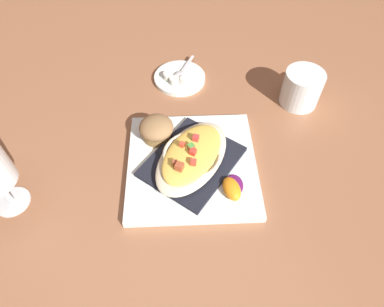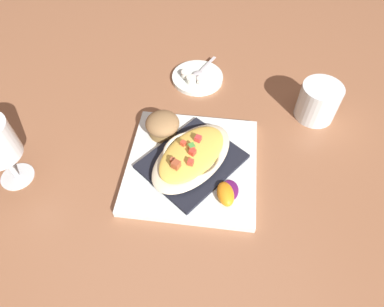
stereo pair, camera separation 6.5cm
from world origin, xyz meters
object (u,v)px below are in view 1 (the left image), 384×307
orange_garnish (232,188)px  creamer_cup_0 (168,76)px  gratin_dish (192,156)px  spoon (181,73)px  creamer_cup_1 (175,81)px  creamer_saucer (180,78)px  coffee_mug (302,89)px  square_plate (192,165)px  creamer_cup_2 (185,81)px  muffin (156,129)px

orange_garnish → creamer_cup_0: (-0.03, 0.35, -0.01)m
gratin_dish → creamer_cup_0: 0.27m
orange_garnish → creamer_cup_0: orange_garnish is taller
spoon → creamer_cup_1: size_ratio=3.62×
creamer_cup_0 → creamer_cup_1: bearing=-66.0°
creamer_saucer → spoon: size_ratio=1.47×
creamer_cup_0 → creamer_cup_1: 0.03m
coffee_mug → creamer_saucer: bearing=148.0°
spoon → square_plate: bearing=-100.8°
gratin_dish → creamer_cup_2: (0.05, 0.24, -0.02)m
creamer_saucer → gratin_dish: bearing=-100.1°
coffee_mug → spoon: coffee_mug is taller
orange_garnish → creamer_cup_2: (0.00, 0.32, -0.01)m
spoon → creamer_cup_0: bearing=-172.3°
creamer_cup_0 → gratin_dish: bearing=-94.1°
gratin_dish → orange_garnish: bearing=-57.5°
spoon → creamer_cup_1: creamer_cup_1 is taller
spoon → creamer_cup_2: creamer_cup_2 is taller
gratin_dish → spoon: (0.05, 0.27, -0.02)m
coffee_mug → creamer_cup_1: coffee_mug is taller
creamer_saucer → creamer_cup_0: (-0.03, 0.00, 0.01)m
creamer_cup_2 → square_plate: bearing=-102.6°
spoon → creamer_saucer: bearing=-130.3°
coffee_mug → creamer_cup_2: (-0.24, 0.13, -0.02)m
square_plate → creamer_cup_1: size_ratio=10.68×
muffin → spoon: bearing=61.0°
orange_garnish → coffee_mug: (0.24, 0.20, 0.01)m
orange_garnish → creamer_cup_0: size_ratio=2.73×
square_plate → coffee_mug: 0.32m
square_plate → creamer_cup_2: bearing=77.4°
square_plate → spoon: (0.05, 0.27, 0.01)m
gratin_dish → creamer_cup_1: size_ratio=9.21×
muffin → creamer_cup_0: 0.20m
creamer_cup_0 → creamer_cup_1: (0.01, -0.02, 0.00)m
square_plate → gratin_dish: (-0.00, -0.00, 0.03)m
muffin → creamer_saucer: (0.10, 0.18, -0.03)m
creamer_saucer → creamer_cup_2: size_ratio=5.33×
gratin_dish → creamer_saucer: bearing=79.9°
square_plate → creamer_cup_0: size_ratio=10.68×
gratin_dish → creamer_cup_2: size_ratio=9.21×
square_plate → creamer_saucer: bearing=79.9°
muffin → creamer_saucer: 0.21m
muffin → creamer_cup_2: (0.10, 0.15, -0.02)m
square_plate → muffin: muffin is taller
creamer_cup_1 → gratin_dish: bearing=-96.8°
muffin → spoon: 0.21m
orange_garnish → creamer_cup_0: bearing=95.6°
gratin_dish → coffee_mug: size_ratio=1.94×
orange_garnish → creamer_cup_2: bearing=90.0°
coffee_mug → creamer_cup_0: size_ratio=4.74×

